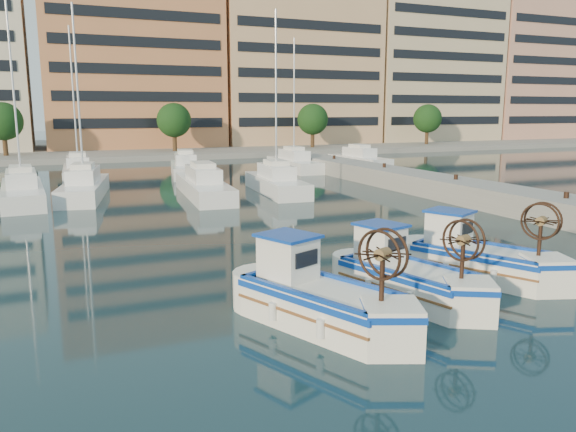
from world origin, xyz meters
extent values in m
plane|color=#183340|center=(0.00, 0.00, 0.00)|extent=(300.00, 300.00, 0.00)
cube|color=gray|center=(13.00, 8.00, 0.60)|extent=(3.00, 60.00, 1.20)
cube|color=gray|center=(0.00, 67.00, 0.30)|extent=(180.00, 40.00, 0.60)
cube|color=#C4794C|center=(1.00, 65.00, 13.10)|extent=(22.00, 14.00, 25.00)
cube|color=black|center=(1.00, 58.00, 13.10)|extent=(20.24, 0.12, 22.50)
cube|color=tan|center=(24.00, 65.00, 11.60)|extent=(23.00, 14.00, 22.00)
cube|color=black|center=(24.00, 58.00, 11.60)|extent=(21.16, 0.12, 19.80)
cube|color=#CCB28C|center=(47.00, 65.00, 12.60)|extent=(22.00, 14.00, 24.00)
cube|color=black|center=(47.00, 58.00, 12.60)|extent=(20.24, 0.12, 21.60)
cube|color=tan|center=(69.00, 65.00, 12.10)|extent=(21.00, 14.00, 23.00)
cube|color=black|center=(69.00, 58.00, 12.10)|extent=(19.32, 0.12, 20.70)
cylinder|color=#3F2B19|center=(-14.00, 53.50, 1.50)|extent=(0.50, 0.50, 3.00)
sphere|color=#1A4217|center=(-14.00, 53.50, 4.20)|extent=(4.00, 4.00, 4.00)
cylinder|color=#3F2B19|center=(4.00, 53.50, 1.50)|extent=(0.50, 0.50, 3.00)
sphere|color=#1A4217|center=(4.00, 53.50, 4.20)|extent=(4.00, 4.00, 4.00)
cylinder|color=#3F2B19|center=(22.00, 53.50, 1.50)|extent=(0.50, 0.50, 3.00)
sphere|color=#1A4217|center=(22.00, 53.50, 4.20)|extent=(4.00, 4.00, 4.00)
cylinder|color=#3F2B19|center=(40.00, 53.50, 1.50)|extent=(0.50, 0.50, 3.00)
sphere|color=#1A4217|center=(40.00, 53.50, 4.20)|extent=(4.00, 4.00, 4.00)
cube|color=white|center=(-11.23, 22.82, 0.50)|extent=(2.67, 9.50, 1.00)
cylinder|color=silver|center=(-11.23, 22.82, 6.00)|extent=(0.12, 0.12, 11.00)
cube|color=white|center=(-7.79, 23.22, 0.50)|extent=(3.72, 9.25, 1.00)
cylinder|color=silver|center=(-7.79, 23.22, 6.00)|extent=(0.12, 0.12, 11.00)
cube|color=white|center=(-0.84, 21.04, 0.50)|extent=(3.02, 10.33, 1.00)
cube|color=white|center=(3.93, 20.67, 0.50)|extent=(2.99, 8.64, 1.00)
cylinder|color=silver|center=(3.93, 20.67, 6.00)|extent=(0.12, 0.12, 11.00)
cube|color=white|center=(-7.68, 32.97, 0.50)|extent=(2.54, 8.85, 1.00)
cylinder|color=silver|center=(-7.68, 32.97, 6.00)|extent=(0.12, 0.12, 11.00)
cube|color=white|center=(0.62, 32.64, 0.50)|extent=(3.58, 8.63, 1.00)
cube|color=white|center=(10.55, 33.09, 0.50)|extent=(2.56, 9.00, 1.00)
cylinder|color=silver|center=(10.55, 33.09, 6.00)|extent=(0.12, 0.12, 11.00)
cube|color=white|center=(17.60, 33.66, 0.50)|extent=(2.64, 8.22, 1.00)
cube|color=white|center=(-3.57, -1.38, 0.51)|extent=(3.20, 4.47, 1.03)
cube|color=#0C3AA7|center=(-3.57, -1.38, 0.90)|extent=(3.30, 4.60, 0.16)
cube|color=blue|center=(-3.57, -1.38, 0.84)|extent=(2.69, 3.94, 0.06)
cube|color=white|center=(-4.02, -0.29, 1.56)|extent=(1.48, 1.59, 1.08)
cube|color=#0C3AA7|center=(-4.02, -0.29, 2.15)|extent=(1.67, 1.78, 0.08)
cylinder|color=#331E14|center=(-2.90, -3.00, 1.59)|extent=(0.12, 0.12, 1.13)
cylinder|color=brown|center=(-2.90, -3.00, 2.20)|extent=(0.39, 0.37, 0.27)
torus|color=#331E14|center=(-3.03, -3.06, 2.20)|extent=(0.50, 1.08, 1.14)
torus|color=#331E14|center=(-2.76, -2.95, 2.20)|extent=(0.50, 1.08, 1.14)
cube|color=white|center=(-0.44, -0.57, 0.48)|extent=(2.68, 4.18, 0.97)
cube|color=#0C3AA7|center=(-0.44, -0.57, 0.85)|extent=(2.76, 4.31, 0.15)
cube|color=blue|center=(-0.44, -0.57, 0.79)|extent=(2.22, 3.71, 0.06)
cube|color=white|center=(-0.75, 0.49, 1.47)|extent=(1.31, 1.43, 1.01)
cube|color=#0C3AA7|center=(-0.75, 0.49, 2.03)|extent=(1.48, 1.61, 0.07)
cylinder|color=#331E14|center=(0.03, -2.16, 1.50)|extent=(0.11, 0.11, 1.07)
cylinder|color=brown|center=(0.03, -2.16, 2.07)|extent=(0.36, 0.33, 0.26)
torus|color=#331E14|center=(-0.10, -2.20, 2.07)|extent=(0.37, 1.05, 1.08)
torus|color=#331E14|center=(0.16, -2.12, 2.07)|extent=(0.37, 1.05, 1.08)
cube|color=white|center=(2.85, 0.26, 0.50)|extent=(3.29, 4.32, 0.99)
cube|color=#0C3AA7|center=(2.85, 0.26, 0.88)|extent=(3.38, 4.45, 0.15)
cube|color=blue|center=(2.85, 0.26, 0.82)|extent=(2.77, 3.80, 0.06)
cube|color=white|center=(2.35, 1.28, 1.52)|extent=(1.48, 1.56, 1.04)
cube|color=#0C3AA7|center=(2.35, 1.28, 2.08)|extent=(1.67, 1.75, 0.08)
cylinder|color=#331E14|center=(3.60, -1.27, 1.54)|extent=(0.11, 0.11, 1.10)
cylinder|color=brown|center=(3.60, -1.27, 2.13)|extent=(0.39, 0.37, 0.27)
torus|color=#331E14|center=(3.48, -1.33, 2.13)|extent=(0.55, 1.02, 1.11)
torus|color=#331E14|center=(3.73, -1.20, 2.13)|extent=(0.55, 1.02, 1.11)
camera|label=1|loc=(-9.45, -13.22, 5.30)|focal=35.00mm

